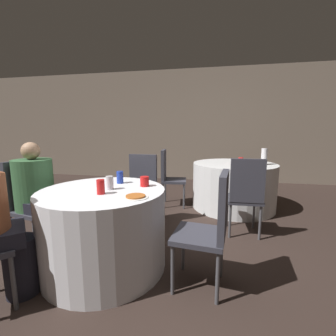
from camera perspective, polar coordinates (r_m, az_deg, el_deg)
ground_plane at (r=2.24m, az=-12.29°, el=-25.12°), size 16.00×16.00×0.00m
wall_back at (r=5.93m, az=3.57°, el=10.61°), size 16.00×0.06×2.80m
table_near at (r=2.22m, az=-15.83°, el=-14.58°), size 1.11×1.11×0.74m
table_far at (r=3.90m, az=16.28°, el=-4.25°), size 1.34×1.34×0.74m
chair_near_west at (r=2.84m, az=-31.85°, el=-6.31°), size 0.47×0.47×0.96m
chair_near_east at (r=1.83m, az=11.10°, el=-13.25°), size 0.45×0.44×0.96m
chair_near_north at (r=3.00m, az=-6.81°, el=-4.18°), size 0.42×0.42×0.96m
chair_far_south at (r=2.81m, az=19.08°, el=-5.57°), size 0.41×0.42×0.96m
chair_far_west at (r=3.80m, az=0.11°, el=-1.28°), size 0.44×0.44×0.96m
person_green_jacket at (r=2.71m, az=-29.92°, el=-6.05°), size 0.52×0.42×1.15m
pizza_plate_near at (r=1.80m, az=-8.25°, el=-7.18°), size 0.20×0.20×0.02m
soda_can_blue at (r=2.30m, az=-12.10°, el=-2.31°), size 0.07×0.07×0.12m
soda_can_red at (r=1.95m, az=-16.73°, el=-4.61°), size 0.07×0.07×0.12m
soda_can_silver at (r=2.08m, az=-14.58°, el=-3.66°), size 0.07×0.07×0.12m
cup_near at (r=2.14m, az=-5.97°, el=-3.41°), size 0.08×0.08×0.09m
bottle_far at (r=3.82m, az=23.23°, el=2.69°), size 0.09×0.09×0.26m
cup_far at (r=3.85m, az=18.00°, el=1.84°), size 0.08×0.08×0.10m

